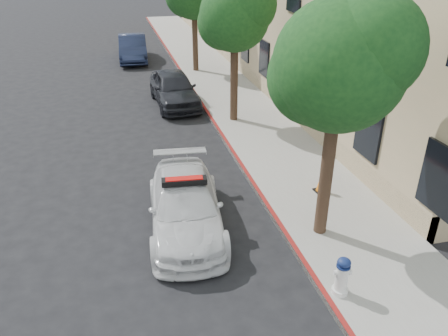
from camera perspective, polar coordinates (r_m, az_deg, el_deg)
ground at (r=12.04m, az=-4.49°, el=-5.36°), size 120.00×120.00×0.00m
sidewalk at (r=21.66m, az=0.22°, el=10.04°), size 3.20×50.00×0.15m
curb_strip at (r=21.34m, az=-3.84°, el=9.71°), size 0.12×50.00×0.15m
tree_near at (r=9.46m, az=15.08°, el=12.93°), size 2.92×2.82×5.62m
tree_mid at (r=16.80m, az=1.53°, el=19.31°), size 2.77×2.64×5.43m
police_car at (r=10.99m, az=-5.06°, el=-4.90°), size 2.23×4.56×1.43m
parked_car_mid at (r=19.84m, az=-6.56°, el=10.29°), size 1.98×4.49×1.50m
parked_car_far at (r=28.44m, az=-11.82°, el=15.08°), size 1.85×4.71×1.53m
fire_hydrant at (r=9.24m, az=15.15°, el=-13.50°), size 0.37×0.33×0.87m
traffic_cone at (r=12.68m, az=12.63°, el=-1.68°), size 0.38×0.38×0.67m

